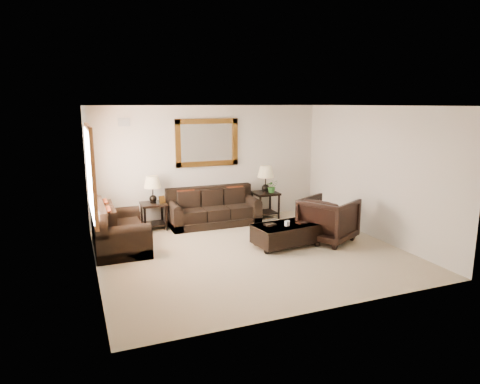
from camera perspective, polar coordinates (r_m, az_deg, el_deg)
name	(u,v)px	position (r m, az deg, el deg)	size (l,w,h in m)	color
room	(251,181)	(7.78, 1.43, 1.43)	(5.51, 5.01, 2.71)	tan
window	(91,172)	(8.04, -19.25, 2.55)	(0.07, 1.96, 1.66)	white
mirror	(207,143)	(9.99, -4.40, 6.58)	(1.50, 0.06, 1.10)	#4D270F
air_vent	(124,122)	(9.59, -15.21, 8.99)	(0.25, 0.02, 0.18)	#999999
sofa	(213,211)	(9.90, -3.62, -2.54)	(2.06, 0.89, 0.84)	black
loveseat	(117,232)	(8.51, -16.11, -5.16)	(0.97, 1.63, 0.92)	black
end_table_left	(153,195)	(9.57, -11.53, -0.36)	(0.54, 0.54, 1.19)	black
end_table_right	(266,184)	(10.35, 3.43, 1.07)	(0.58, 0.58, 1.27)	black
coffee_table	(287,232)	(8.41, 6.25, -5.38)	(1.38, 0.86, 0.55)	black
armchair	(328,217)	(8.80, 11.70, -3.33)	(0.96, 0.90, 0.98)	black
potted_plant	(272,188)	(10.33, 4.30, 0.59)	(0.28, 0.31, 0.24)	#26581E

